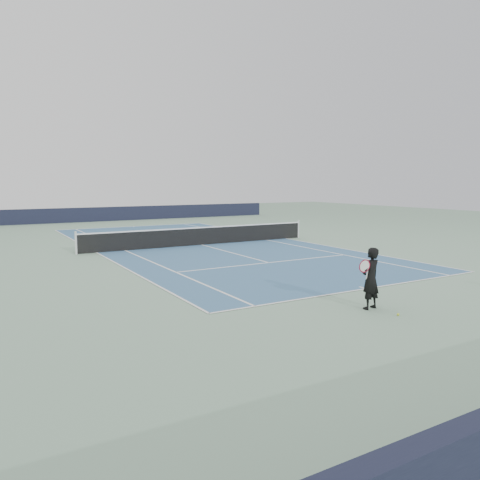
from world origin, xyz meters
TOP-DOWN VIEW (x-y plane):
  - ground at (0.00, 0.00)m, footprint 80.00×80.00m
  - court_surface at (0.00, 0.00)m, footprint 10.97×23.77m
  - tennis_net at (0.00, 0.00)m, footprint 12.90×0.10m
  - windscreen_far at (0.00, 17.88)m, footprint 30.00×0.25m
  - tennis_player at (-1.61, -13.59)m, footprint 0.79×0.53m
  - tennis_ball at (-1.47, -14.42)m, footprint 0.07×0.07m

SIDE VIEW (x-z plane):
  - ground at x=0.00m, z-range 0.00..0.00m
  - court_surface at x=0.00m, z-range 0.00..0.01m
  - tennis_ball at x=-1.47m, z-range 0.00..0.07m
  - tennis_net at x=0.00m, z-range -0.03..1.04m
  - windscreen_far at x=0.00m, z-range 0.00..1.20m
  - tennis_player at x=-1.61m, z-range 0.00..1.64m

